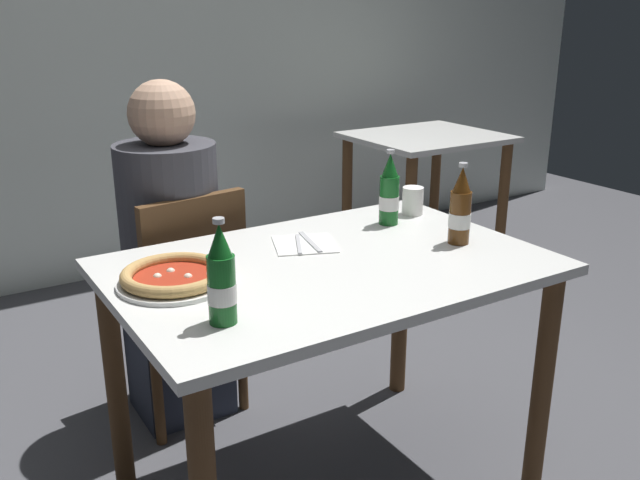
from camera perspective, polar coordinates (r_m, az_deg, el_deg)
name	(u,v)px	position (r m, az deg, el deg)	size (l,w,h in m)	color
back_wall_tiled	(98,33)	(3.84, -18.00, 16.05)	(7.00, 0.10, 2.60)	silver
dining_table_main	(329,299)	(1.96, 0.78, -4.95)	(1.20, 0.80, 0.75)	silver
chair_behind_table	(182,293)	(2.44, -11.38, -4.35)	(0.45, 0.45, 0.85)	brown
diner_seated	(173,262)	(2.44, -12.17, -1.80)	(0.34, 0.34, 1.21)	#2D3342
dining_table_background	(426,162)	(3.96, 8.78, 6.43)	(0.80, 0.70, 0.75)	silver
pizza_margherita_near	(174,277)	(1.80, -12.04, -3.01)	(0.29, 0.29, 0.04)	white
beer_bottle_left	(460,210)	(2.08, 11.60, 2.47)	(0.07, 0.07, 0.25)	#512D0F
beer_bottle_center	(389,193)	(2.24, 5.79, 3.90)	(0.07, 0.07, 0.25)	#14591E
beer_bottle_right	(221,280)	(1.53, -8.21, -3.30)	(0.07, 0.07, 0.25)	#14591E
napkin_with_cutlery	(305,244)	(2.05, -1.29, -0.34)	(0.23, 0.23, 0.01)	white
paper_cup	(413,201)	(2.37, 7.72, 3.26)	(0.07, 0.07, 0.10)	white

